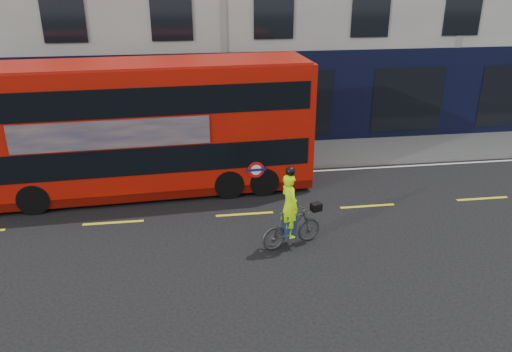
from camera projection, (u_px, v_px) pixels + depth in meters
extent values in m
plane|color=black|center=(251.00, 238.00, 14.21)|extent=(120.00, 120.00, 0.00)
cube|color=gray|center=(230.00, 157.00, 20.13)|extent=(60.00, 3.00, 0.12)
cube|color=slate|center=(233.00, 171.00, 18.76)|extent=(60.00, 0.12, 0.13)
cube|color=black|center=(225.00, 101.00, 20.74)|extent=(50.00, 0.08, 4.00)
cube|color=silver|center=(234.00, 175.00, 18.51)|extent=(58.00, 0.10, 0.01)
cube|color=#B21107|center=(146.00, 124.00, 16.38)|extent=(10.97, 3.00, 3.90)
cube|color=#590803|center=(151.00, 182.00, 17.18)|extent=(10.97, 2.95, 0.30)
cube|color=black|center=(148.00, 148.00, 16.71)|extent=(10.54, 3.02, 0.89)
cube|color=black|center=(143.00, 93.00, 15.99)|extent=(10.54, 3.02, 0.89)
cube|color=maroon|center=(140.00, 63.00, 15.62)|extent=(10.75, 2.89, 0.08)
cube|color=black|center=(304.00, 139.00, 17.67)|extent=(0.15, 2.22, 0.89)
cube|color=black|center=(306.00, 86.00, 16.95)|extent=(0.15, 2.22, 0.89)
cube|color=gray|center=(112.00, 135.00, 15.03)|extent=(5.92, 0.33, 0.89)
cylinder|color=red|center=(256.00, 170.00, 16.38)|extent=(0.55, 0.05, 0.55)
cylinder|color=white|center=(256.00, 170.00, 16.38)|extent=(0.36, 0.04, 0.36)
cube|color=#0C1459|center=(256.00, 170.00, 16.37)|extent=(0.69, 0.05, 0.09)
cylinder|color=black|center=(257.00, 169.00, 17.77)|extent=(1.11, 2.56, 0.99)
cylinder|color=black|center=(224.00, 172.00, 17.56)|extent=(1.11, 2.56, 0.99)
cylinder|color=black|center=(41.00, 185.00, 16.47)|extent=(1.11, 2.56, 0.99)
imported|color=#404345|center=(292.00, 228.00, 13.62)|extent=(1.90, 1.08, 1.10)
imported|color=#AEEF07|center=(289.00, 205.00, 13.31)|extent=(0.62, 0.76, 1.80)
cube|color=black|center=(316.00, 207.00, 13.76)|extent=(0.34, 0.30, 0.22)
cube|color=#1C2E4B|center=(289.00, 225.00, 13.54)|extent=(0.41, 0.46, 0.70)
sphere|color=black|center=(290.00, 171.00, 12.93)|extent=(0.26, 0.26, 0.26)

